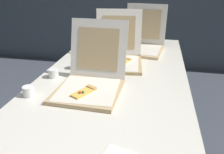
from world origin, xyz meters
TOP-DOWN VIEW (x-y plane):
  - table at (0.00, 0.55)m, footprint 0.95×2.01m
  - pizza_box_front at (-0.09, 0.34)m, footprint 0.37×0.46m
  - pizza_box_middle at (-0.02, 0.79)m, footprint 0.40×0.48m
  - pizza_box_back at (0.13, 1.15)m, footprint 0.40×0.41m
  - cup_white_near_left at (-0.40, 0.20)m, footprint 0.06×0.06m
  - cup_white_mid at (-0.29, 0.63)m, footprint 0.06×0.06m
  - cup_white_near_center at (-0.38, 0.46)m, footprint 0.06×0.06m

SIDE VIEW (x-z plane):
  - table at x=0.00m, z-range 0.32..1.07m
  - cup_white_near_left at x=-0.40m, z-range 0.74..0.80m
  - cup_white_mid at x=-0.29m, z-range 0.74..0.80m
  - cup_white_near_center at x=-0.38m, z-range 0.74..0.80m
  - pizza_box_front at x=-0.09m, z-range 0.61..0.98m
  - pizza_box_middle at x=-0.02m, z-range 0.61..0.98m
  - pizza_box_back at x=0.13m, z-range 0.61..0.99m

